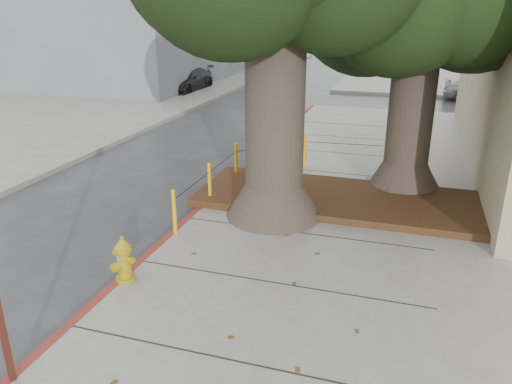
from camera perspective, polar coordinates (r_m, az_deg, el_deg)
ground at (r=8.49m, az=-1.02°, el=-10.69°), size 140.00×140.00×0.00m
sidewalk_far at (r=37.31m, az=23.62°, el=12.24°), size 16.00×20.00×0.15m
sidewalk_opposite at (r=23.88m, az=-26.33°, el=8.00°), size 14.00×60.00×0.15m
curb_red at (r=11.20m, az=-6.68°, el=-2.33°), size 0.14×26.00×0.16m
planter_bed at (r=11.64m, az=9.32°, el=-0.73°), size 6.40×2.60×0.16m
bollard_ring at (r=12.28m, az=1.60°, el=2.82°), size 3.79×5.39×0.95m
fire_hydrant at (r=8.47m, az=-14.89°, el=-7.42°), size 0.42×0.42×0.78m
car_silver at (r=27.15m, az=24.79°, el=10.79°), size 3.93×1.67×1.32m
car_dark at (r=27.78m, az=-8.05°, el=12.55°), size 1.87×4.37×1.26m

